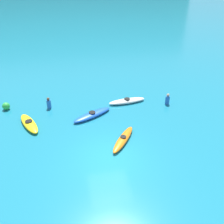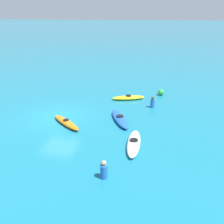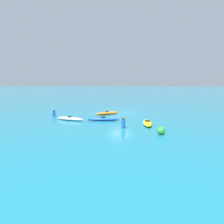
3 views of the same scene
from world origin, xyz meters
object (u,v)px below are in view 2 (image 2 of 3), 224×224
object	(u,v)px
kayak_white	(134,143)
kayak_orange	(66,122)
kayak_yellow	(128,98)
person_near_shore	(153,103)
buoy_green	(161,92)
person_by_kayaks	(104,170)
kayak_blue	(120,119)

from	to	relation	value
kayak_white	kayak_orange	size ratio (longest dim) A/B	1.12
kayak_yellow	person_near_shore	bearing A→B (deg)	58.74
buoy_green	kayak_yellow	bearing A→B (deg)	-54.19
kayak_orange	buoy_green	world-z (taller)	buoy_green
kayak_yellow	person_by_kayaks	bearing A→B (deg)	5.43
person_near_shore	kayak_white	bearing A→B (deg)	-3.60
person_by_kayaks	kayak_yellow	bearing A→B (deg)	-174.57
kayak_yellow	kayak_blue	bearing A→B (deg)	3.79
person_near_shore	person_by_kayaks	world-z (taller)	same
kayak_yellow	kayak_white	distance (m)	7.44
kayak_blue	kayak_orange	world-z (taller)	same
person_by_kayaks	person_near_shore	bearing A→B (deg)	172.66
person_near_shore	kayak_blue	bearing A→B (deg)	-31.37
kayak_orange	person_by_kayaks	bearing A→B (deg)	41.25
kayak_white	person_near_shore	distance (m)	5.96
kayak_blue	person_by_kayaks	size ratio (longest dim) A/B	3.50
kayak_white	buoy_green	world-z (taller)	buoy_green
kayak_white	person_by_kayaks	bearing A→B (deg)	-14.52
buoy_green	person_near_shore	world-z (taller)	person_near_shore
person_by_kayaks	kayak_orange	bearing A→B (deg)	-138.75
kayak_blue	kayak_orange	size ratio (longest dim) A/B	1.16
kayak_orange	buoy_green	bearing A→B (deg)	144.41
kayak_blue	person_by_kayaks	xyz separation A→B (m)	(5.93, 0.69, 0.22)
kayak_white	person_by_kayaks	xyz separation A→B (m)	(3.01, -0.78, 0.22)
kayak_white	kayak_orange	world-z (taller)	same
kayak_orange	kayak_white	bearing A→B (deg)	72.97
kayak_orange	kayak_yellow	bearing A→B (deg)	153.28
kayak_yellow	person_near_shore	xyz separation A→B (m)	(1.29, 2.13, 0.22)
buoy_green	person_near_shore	size ratio (longest dim) A/B	0.63
kayak_blue	person_near_shore	world-z (taller)	person_near_shore
person_by_kayaks	buoy_green	bearing A→B (deg)	172.59
person_near_shore	kayak_yellow	bearing A→B (deg)	-121.26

